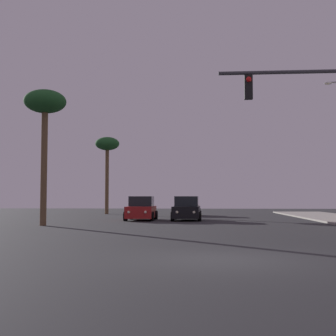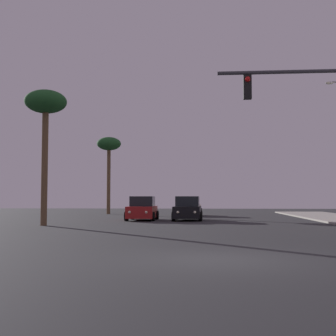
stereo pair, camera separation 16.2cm
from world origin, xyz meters
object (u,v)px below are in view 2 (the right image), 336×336
(car_black, at_px, (188,209))
(car_red, at_px, (142,209))
(palm_tree_near, at_px, (46,108))
(car_tan, at_px, (190,207))
(palm_tree_far, at_px, (109,147))

(car_black, xyz_separation_m, car_red, (-3.20, 0.01, 0.00))
(car_red, relative_size, palm_tree_near, 0.56)
(car_tan, height_order, palm_tree_far, palm_tree_far)
(palm_tree_near, bearing_deg, car_tan, 64.25)
(car_tan, bearing_deg, palm_tree_far, -26.29)
(palm_tree_far, bearing_deg, car_red, -68.16)
(palm_tree_near, height_order, palm_tree_far, palm_tree_near)
(car_red, relative_size, palm_tree_far, 0.56)
(car_tan, xyz_separation_m, palm_tree_near, (-7.72, -16.01, 5.94))
(car_black, bearing_deg, palm_tree_near, 42.78)
(car_red, height_order, palm_tree_near, palm_tree_near)
(car_red, distance_m, palm_tree_far, 15.15)
(car_black, height_order, car_red, same)
(car_tan, relative_size, car_black, 1.00)
(car_tan, height_order, car_black, same)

